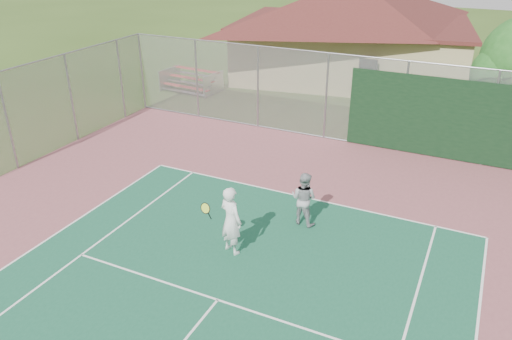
# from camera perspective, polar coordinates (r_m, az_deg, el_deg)

# --- Properties ---
(back_fence) EXTENTS (20.08, 0.11, 3.53)m
(back_fence) POSITION_cam_1_polar(r_m,az_deg,el_deg) (19.53, 16.72, 6.56)
(back_fence) COLOR gray
(back_fence) RESTS_ON ground
(side_fence_left) EXTENTS (0.08, 9.00, 3.50)m
(side_fence_left) POSITION_cam_1_polar(r_m,az_deg,el_deg) (21.11, -20.35, 7.68)
(side_fence_left) COLOR gray
(side_fence_left) RESTS_ON ground
(clubhouse) EXTENTS (14.47, 10.82, 5.71)m
(clubhouse) POSITION_cam_1_polar(r_m,az_deg,el_deg) (29.44, 10.97, 15.87)
(clubhouse) COLOR tan
(clubhouse) RESTS_ON ground
(bleachers) EXTENTS (2.93, 1.90, 1.07)m
(bleachers) POSITION_cam_1_polar(r_m,az_deg,el_deg) (26.95, -7.47, 10.11)
(bleachers) COLOR #B92F2A
(bleachers) RESTS_ON ground
(player_white_front) EXTENTS (1.14, 0.74, 1.90)m
(player_white_front) POSITION_cam_1_polar(r_m,az_deg,el_deg) (12.96, -2.92, -5.82)
(player_white_front) COLOR white
(player_white_front) RESTS_ON ground
(player_grey_back) EXTENTS (0.85, 0.70, 1.60)m
(player_grey_back) POSITION_cam_1_polar(r_m,az_deg,el_deg) (14.32, 5.47, -3.33)
(player_grey_back) COLOR #979A9C
(player_grey_back) RESTS_ON ground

